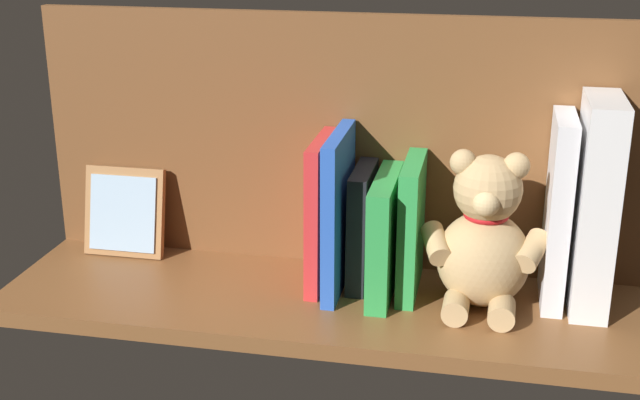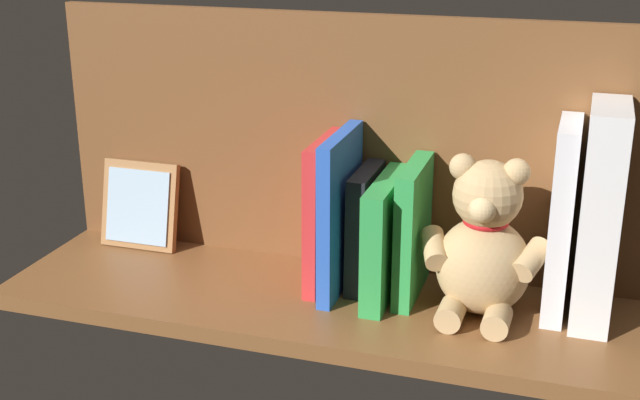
{
  "view_description": "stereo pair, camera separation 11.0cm",
  "coord_description": "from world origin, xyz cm",
  "px_view_note": "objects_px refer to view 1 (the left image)",
  "views": [
    {
      "loc": [
        -21.08,
        101.89,
        50.14
      ],
      "look_at": [
        0.0,
        0.0,
        13.31
      ],
      "focal_mm": 47.84,
      "sensor_mm": 36.0,
      "label": 1
    },
    {
      "loc": [
        -31.74,
        99.09,
        50.14
      ],
      "look_at": [
        0.0,
        0.0,
        13.31
      ],
      "focal_mm": 47.84,
      "sensor_mm": 36.0,
      "label": 2
    }
  ],
  "objects_px": {
    "book_0": "(558,211)",
    "picture_frame_leaning": "(124,212)",
    "teddy_bear": "(484,239)",
    "dictionary_thick_white": "(595,205)"
  },
  "relations": [
    {
      "from": "book_0",
      "to": "picture_frame_leaning",
      "type": "height_order",
      "value": "book_0"
    },
    {
      "from": "teddy_bear",
      "to": "picture_frame_leaning",
      "type": "distance_m",
      "value": 0.53
    },
    {
      "from": "book_0",
      "to": "teddy_bear",
      "type": "distance_m",
      "value": 0.1
    },
    {
      "from": "book_0",
      "to": "teddy_bear",
      "type": "bearing_deg",
      "value": 21.62
    },
    {
      "from": "picture_frame_leaning",
      "to": "dictionary_thick_white",
      "type": "bearing_deg",
      "value": 176.57
    },
    {
      "from": "dictionary_thick_white",
      "to": "picture_frame_leaning",
      "type": "xyz_separation_m",
      "value": [
        0.66,
        -0.04,
        -0.07
      ]
    },
    {
      "from": "teddy_bear",
      "to": "picture_frame_leaning",
      "type": "bearing_deg",
      "value": -6.13
    },
    {
      "from": "dictionary_thick_white",
      "to": "book_0",
      "type": "xyz_separation_m",
      "value": [
        0.04,
        -0.01,
        -0.01
      ]
    },
    {
      "from": "book_0",
      "to": "picture_frame_leaning",
      "type": "xyz_separation_m",
      "value": [
        0.61,
        -0.03,
        -0.06
      ]
    },
    {
      "from": "dictionary_thick_white",
      "to": "book_0",
      "type": "distance_m",
      "value": 0.05
    }
  ]
}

